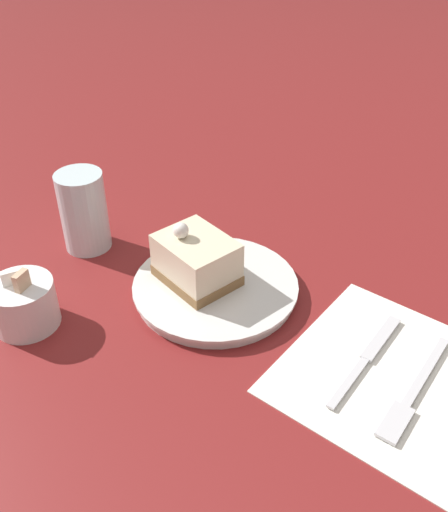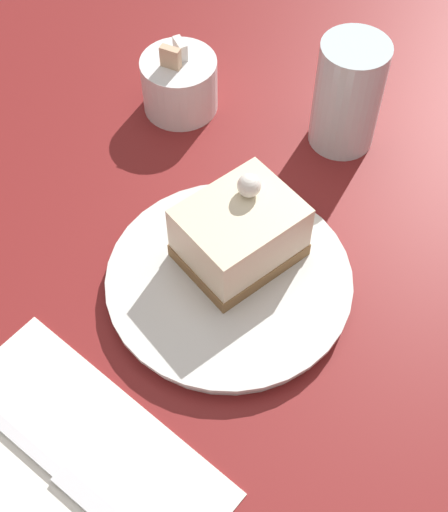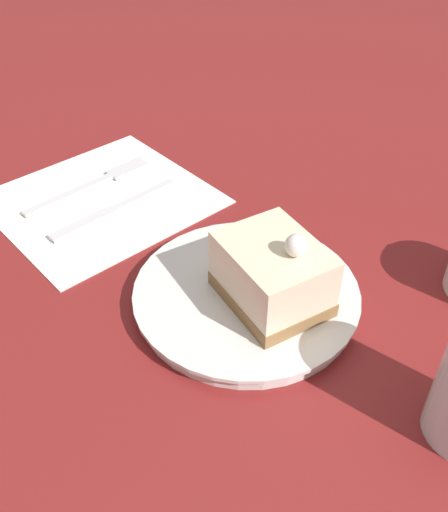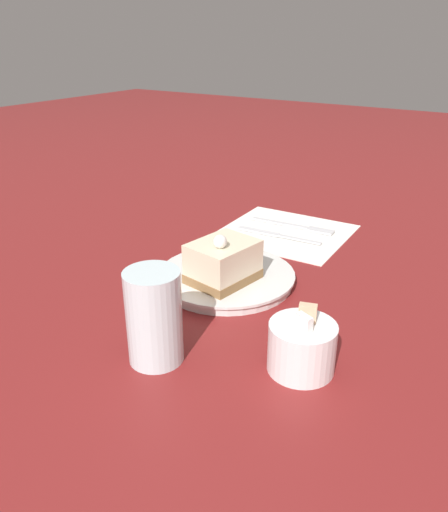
% 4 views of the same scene
% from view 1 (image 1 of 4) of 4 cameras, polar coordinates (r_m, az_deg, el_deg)
% --- Properties ---
extents(ground_plane, '(4.00, 4.00, 0.00)m').
position_cam_1_polar(ground_plane, '(0.72, 0.35, -4.38)').
color(ground_plane, maroon).
extents(plate, '(0.21, 0.21, 0.02)m').
position_cam_1_polar(plate, '(0.73, -0.61, -2.97)').
color(plate, silver).
rests_on(plate, ground_plane).
extents(cake_slice, '(0.11, 0.09, 0.08)m').
position_cam_1_polar(cake_slice, '(0.71, -2.80, -0.38)').
color(cake_slice, olive).
rests_on(cake_slice, plate).
extents(napkin, '(0.22, 0.24, 0.00)m').
position_cam_1_polar(napkin, '(0.66, 16.27, -11.29)').
color(napkin, white).
rests_on(napkin, ground_plane).
extents(fork, '(0.03, 0.17, 0.00)m').
position_cam_1_polar(fork, '(0.64, 18.25, -13.04)').
color(fork, silver).
rests_on(fork, napkin).
extents(knife, '(0.02, 0.17, 0.00)m').
position_cam_1_polar(knife, '(0.67, 14.51, -9.19)').
color(knife, silver).
rests_on(knife, napkin).
extents(sugar_bowl, '(0.08, 0.08, 0.08)m').
position_cam_1_polar(sugar_bowl, '(0.71, -19.39, -4.53)').
color(sugar_bowl, white).
rests_on(sugar_bowl, ground_plane).
extents(drinking_glass, '(0.06, 0.06, 0.11)m').
position_cam_1_polar(drinking_glass, '(0.81, -13.85, 4.36)').
color(drinking_glass, silver).
rests_on(drinking_glass, ground_plane).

